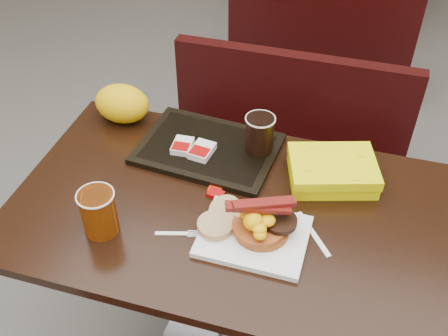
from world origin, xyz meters
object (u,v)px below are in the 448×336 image
(pancake_stack, at_px, (262,227))
(tray, at_px, (208,149))
(bench_near_n, at_px, (280,157))
(hashbrown_sleeve_left, at_px, (182,146))
(coffee_cup_near, at_px, (99,212))
(hashbrown_sleeve_right, at_px, (202,151))
(knife, at_px, (313,234))
(clamshell, at_px, (332,171))
(platter, at_px, (254,236))
(paper_bag, at_px, (122,104))
(coffee_cup_far, at_px, (260,134))
(fork, at_px, (171,234))
(table_near, at_px, (233,292))
(bench_far_s, at_px, (323,27))

(pancake_stack, relative_size, tray, 0.35)
(bench_near_n, height_order, hashbrown_sleeve_left, hashbrown_sleeve_left)
(coffee_cup_near, xyz_separation_m, hashbrown_sleeve_right, (0.16, 0.34, -0.03))
(knife, distance_m, hashbrown_sleeve_left, 0.47)
(clamshell, bearing_deg, platter, -136.46)
(bench_near_n, distance_m, platter, 0.88)
(tray, height_order, hashbrown_sleeve_right, hashbrown_sleeve_right)
(platter, bearing_deg, clamshell, 60.93)
(knife, distance_m, tray, 0.43)
(paper_bag, bearing_deg, coffee_cup_near, -72.25)
(tray, relative_size, paper_bag, 2.29)
(tray, height_order, coffee_cup_far, coffee_cup_far)
(hashbrown_sleeve_left, height_order, paper_bag, paper_bag)
(tray, bearing_deg, knife, -28.95)
(pancake_stack, bearing_deg, bench_near_n, 96.57)
(fork, height_order, hashbrown_sleeve_right, hashbrown_sleeve_right)
(knife, xyz_separation_m, tray, (-0.36, 0.24, 0.01))
(clamshell, bearing_deg, pancake_stack, -135.20)
(fork, distance_m, hashbrown_sleeve_right, 0.31)
(hashbrown_sleeve_right, relative_size, clamshell, 0.34)
(fork, relative_size, hashbrown_sleeve_left, 1.55)
(bench_near_n, height_order, fork, fork)
(coffee_cup_near, bearing_deg, platter, 11.88)
(table_near, height_order, pancake_stack, pancake_stack)
(knife, height_order, hashbrown_sleeve_left, hashbrown_sleeve_left)
(table_near, distance_m, clamshell, 0.50)
(bench_near_n, xyz_separation_m, hashbrown_sleeve_left, (-0.21, -0.52, 0.42))
(clamshell, height_order, paper_bag, paper_bag)
(bench_near_n, bearing_deg, tray, -106.00)
(knife, bearing_deg, bench_far_s, 148.64)
(bench_near_n, relative_size, paper_bag, 5.70)
(knife, bearing_deg, bench_near_n, 158.68)
(clamshell, bearing_deg, bench_far_s, 80.64)
(bench_near_n, height_order, hashbrown_sleeve_right, hashbrown_sleeve_right)
(bench_far_s, xyz_separation_m, paper_bag, (-0.45, -1.61, 0.45))
(table_near, distance_m, hashbrown_sleeve_left, 0.49)
(bench_far_s, distance_m, hashbrown_sleeve_right, 1.79)
(bench_far_s, distance_m, platter, 2.03)
(hashbrown_sleeve_right, height_order, paper_bag, paper_bag)
(pancake_stack, xyz_separation_m, paper_bag, (-0.54, 0.36, 0.03))
(knife, relative_size, tray, 0.40)
(bench_far_s, xyz_separation_m, pancake_stack, (0.09, -1.97, 0.42))
(coffee_cup_far, bearing_deg, hashbrown_sleeve_right, -156.43)
(bench_far_s, relative_size, coffee_cup_far, 8.92)
(fork, bearing_deg, coffee_cup_near, 175.42)
(table_near, bearing_deg, pancake_stack, -39.00)
(hashbrown_sleeve_left, bearing_deg, bench_far_s, 79.55)
(coffee_cup_near, height_order, fork, coffee_cup_near)
(pancake_stack, distance_m, fork, 0.23)
(bench_far_s, height_order, coffee_cup_near, coffee_cup_near)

